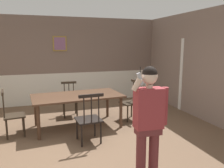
{
  "coord_description": "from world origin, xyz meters",
  "views": [
    {
      "loc": [
        -0.78,
        -4.2,
        1.93
      ],
      "look_at": [
        0.33,
        -0.84,
        1.3
      ],
      "focal_mm": 35.77,
      "sensor_mm": 36.0,
      "label": 1
    }
  ],
  "objects": [
    {
      "name": "chair_opposite_corner",
      "position": [
        1.44,
        0.95,
        0.48
      ],
      "size": [
        0.5,
        0.5,
        1.02
      ],
      "rotation": [
        0.0,
        0.0,
        1.75
      ],
      "color": "#2D2319",
      "rests_on": "ground_plane"
    },
    {
      "name": "chair_by_doorway",
      "position": [
        -1.36,
        0.75,
        0.47
      ],
      "size": [
        0.47,
        0.47,
        1.0
      ],
      "rotation": [
        0.0,
        0.0,
        4.84
      ],
      "color": "#2D2319",
      "rests_on": "ground_plane"
    },
    {
      "name": "room_back_partition",
      "position": [
        -0.0,
        3.25,
        1.35
      ],
      "size": [
        6.49,
        0.17,
        2.8
      ],
      "color": "#756056",
      "rests_on": "ground_plane"
    },
    {
      "name": "room_right_partition",
      "position": [
        3.25,
        0.01,
        1.4
      ],
      "size": [
        0.13,
        6.49,
        2.8
      ],
      "color": "gray",
      "rests_on": "ground_plane"
    },
    {
      "name": "ground_plane",
      "position": [
        0.0,
        0.0,
        0.0
      ],
      "size": [
        7.14,
        7.14,
        0.0
      ],
      "primitive_type": "plane",
      "color": "brown"
    },
    {
      "name": "chair_near_window",
      "position": [
        -0.02,
        1.77,
        0.46
      ],
      "size": [
        0.43,
        0.43,
        0.92
      ],
      "rotation": [
        0.0,
        0.0,
        3.1
      ],
      "color": "#2D2319",
      "rests_on": "ground_plane"
    },
    {
      "name": "chair_at_table_head",
      "position": [
        0.11,
        -0.07,
        0.49
      ],
      "size": [
        0.51,
        0.51,
        1.02
      ],
      "rotation": [
        0.0,
        0.0,
        0.07
      ],
      "color": "black",
      "rests_on": "ground_plane"
    },
    {
      "name": "dining_table",
      "position": [
        0.04,
        0.85,
        0.7
      ],
      "size": [
        2.1,
        1.21,
        0.77
      ],
      "rotation": [
        0.0,
        0.0,
        0.07
      ],
      "color": "#4C3323",
      "rests_on": "ground_plane"
    },
    {
      "name": "person_figure",
      "position": [
        0.63,
        -1.57,
        0.94
      ],
      "size": [
        0.55,
        0.24,
        1.65
      ],
      "rotation": [
        0.0,
        0.0,
        3.07
      ],
      "color": "brown",
      "rests_on": "ground_plane"
    }
  ]
}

